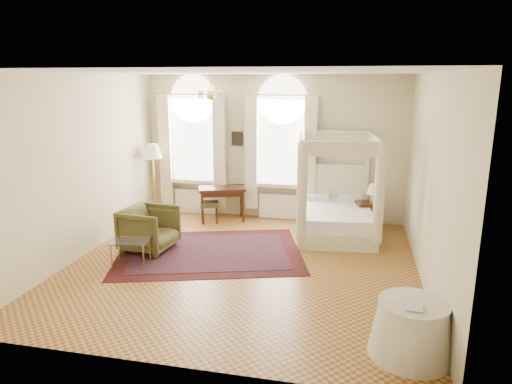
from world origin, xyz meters
TOP-DOWN VIEW (x-y plane):
  - ground at (0.00, 0.00)m, footprint 6.00×6.00m
  - room_walls at (0.00, 0.00)m, footprint 6.00×6.00m
  - window_left at (-1.90, 2.87)m, footprint 1.62×0.27m
  - window_right at (0.20, 2.87)m, footprint 1.62×0.27m
  - chandelier at (-0.90, 1.20)m, footprint 0.51×0.45m
  - wall_pictures at (0.09, 2.97)m, footprint 2.54×0.03m
  - canopy_bed at (1.52, 1.94)m, footprint 1.80×2.11m
  - nightstand at (2.16, 2.40)m, footprint 0.54×0.51m
  - nightstand_lamp at (2.27, 2.40)m, footprint 0.28×0.28m
  - writing_desk at (-1.09, 2.46)m, footprint 1.18×0.88m
  - laptop at (-0.90, 2.50)m, footprint 0.37×0.30m
  - stool at (-1.33, 2.26)m, footprint 0.52×0.52m
  - armchair at (-1.92, 0.36)m, footprint 1.02×1.00m
  - coffee_table at (-1.93, -0.38)m, footprint 0.72×0.55m
  - floor_lamp at (-2.70, 2.35)m, footprint 0.45×0.45m
  - oriental_rug at (-0.75, 0.46)m, footprint 3.97×3.33m
  - side_table at (2.60, -2.18)m, footprint 0.99×0.99m
  - book at (2.48, -2.29)m, footprint 0.22×0.28m

SIDE VIEW (x-z plane):
  - ground at x=0.00m, z-range 0.00..0.00m
  - oriental_rug at x=-0.75m, z-range 0.00..0.01m
  - nightstand at x=2.16m, z-range 0.00..0.64m
  - side_table at x=2.60m, z-range -0.01..0.67m
  - stool at x=-1.33m, z-range 0.16..0.63m
  - coffee_table at x=-1.93m, z-range 0.18..0.63m
  - armchair at x=-1.92m, z-range 0.00..0.84m
  - canopy_bed at x=1.52m, z-range -0.57..1.53m
  - writing_desk at x=-1.09m, z-range 0.28..1.07m
  - book at x=2.48m, z-range 0.68..0.70m
  - laptop at x=-0.90m, z-range 0.79..0.82m
  - nightstand_lamp at x=2.27m, z-range 0.71..1.11m
  - window_left at x=-1.90m, z-range -0.16..3.13m
  - window_right at x=0.20m, z-range -0.16..3.13m
  - floor_lamp at x=-2.70m, z-range 0.62..2.37m
  - wall_pictures at x=0.09m, z-range 1.70..2.09m
  - room_walls at x=0.00m, z-range -1.02..4.98m
  - chandelier at x=-0.90m, z-range 2.66..3.16m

